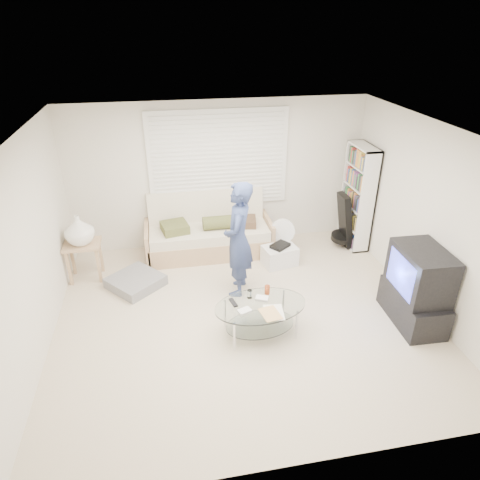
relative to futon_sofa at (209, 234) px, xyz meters
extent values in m
plane|color=#C3B198|center=(0.25, -1.87, -0.34)|extent=(5.00, 5.00, 0.00)
cube|color=silver|center=(0.25, 0.38, 0.91)|extent=(5.00, 0.02, 2.50)
cube|color=silver|center=(0.25, -4.12, 0.91)|extent=(5.00, 0.02, 2.50)
cube|color=silver|center=(-2.25, -1.87, 0.91)|extent=(0.02, 4.50, 2.50)
cube|color=silver|center=(2.75, -1.87, 0.91)|extent=(0.02, 4.50, 2.50)
cube|color=white|center=(0.25, -1.87, 2.16)|extent=(5.00, 4.50, 0.02)
cube|color=white|center=(0.25, 0.35, 1.21)|extent=(2.32, 0.06, 1.62)
cube|color=black|center=(0.25, 0.33, 1.21)|extent=(2.20, 0.01, 1.50)
cube|color=silver|center=(0.25, 0.31, 1.21)|extent=(2.16, 0.04, 1.50)
cube|color=silver|center=(0.25, 0.33, 1.21)|extent=(2.32, 0.08, 1.62)
cube|color=tan|center=(0.00, -0.04, -0.17)|extent=(2.05, 0.82, 0.33)
cube|color=beige|center=(0.00, -0.06, 0.07)|extent=(1.97, 0.76, 0.16)
cube|color=beige|center=(0.00, 0.28, 0.38)|extent=(1.97, 0.23, 0.63)
cube|color=tan|center=(-1.03, -0.04, -0.05)|extent=(0.06, 0.82, 0.58)
cube|color=tan|center=(1.03, -0.04, -0.05)|extent=(0.06, 0.82, 0.58)
cube|color=#4A552D|center=(-0.57, -0.09, 0.23)|extent=(0.49, 0.49, 0.14)
cylinder|color=#4A552D|center=(0.15, -0.12, 0.27)|extent=(0.51, 0.23, 0.23)
cube|color=#3F2E1F|center=(0.62, -0.06, 0.22)|extent=(0.43, 0.43, 0.12)
cube|color=slate|center=(-1.23, -0.85, -0.26)|extent=(0.97, 0.97, 0.16)
cube|color=tan|center=(-1.97, -0.48, 0.25)|extent=(0.54, 0.43, 0.04)
cube|color=tan|center=(-2.19, -0.64, -0.05)|extent=(0.04, 0.04, 0.58)
cube|color=tan|center=(-1.76, -0.64, -0.05)|extent=(0.04, 0.04, 0.58)
cube|color=tan|center=(-2.19, -0.32, -0.05)|extent=(0.04, 0.04, 0.58)
cube|color=tan|center=(-1.76, -0.32, -0.05)|extent=(0.04, 0.04, 0.58)
imported|color=white|center=(-1.97, -0.48, 0.50)|extent=(0.43, 0.43, 0.45)
cube|color=white|center=(2.58, -0.15, 0.55)|extent=(0.28, 0.75, 1.79)
cube|color=black|center=(2.35, -0.23, 0.17)|extent=(0.27, 0.35, 0.97)
cylinder|color=black|center=(2.32, -0.23, -0.15)|extent=(0.35, 0.36, 0.15)
cylinder|color=white|center=(1.19, -0.35, -0.32)|extent=(0.28, 0.28, 0.03)
cylinder|color=white|center=(1.19, -0.35, -0.15)|extent=(0.04, 0.04, 0.35)
cylinder|color=white|center=(1.19, -0.35, 0.14)|extent=(0.43, 0.23, 0.41)
cylinder|color=white|center=(1.19, -0.35, 0.14)|extent=(0.12, 0.09, 0.11)
cube|color=white|center=(1.09, -0.63, -0.18)|extent=(0.60, 0.47, 0.32)
cube|color=black|center=(1.09, -0.63, 0.01)|extent=(0.37, 0.35, 0.05)
cube|color=black|center=(2.45, -2.37, -0.12)|extent=(0.56, 1.00, 0.44)
cube|color=black|center=(2.45, -2.37, 0.42)|extent=(0.57, 0.84, 0.63)
cube|color=#5964FF|center=(2.18, -2.36, 0.42)|extent=(0.04, 0.63, 0.48)
ellipsoid|color=silver|center=(0.39, -2.25, 0.09)|extent=(1.24, 0.85, 0.02)
ellipsoid|color=silver|center=(0.39, -2.25, -0.21)|extent=(0.95, 0.65, 0.01)
cylinder|color=silver|center=(0.00, -2.52, -0.14)|extent=(0.03, 0.03, 0.41)
cylinder|color=silver|center=(0.81, -2.45, -0.14)|extent=(0.03, 0.03, 0.41)
cylinder|color=silver|center=(-0.04, -2.05, -0.14)|extent=(0.03, 0.03, 0.41)
cylinder|color=silver|center=(0.77, -1.98, -0.14)|extent=(0.03, 0.03, 0.41)
cube|color=white|center=(0.16, -2.36, 0.11)|extent=(0.19, 0.16, 0.04)
cube|color=white|center=(0.43, -2.14, 0.11)|extent=(0.19, 0.16, 0.04)
cylinder|color=silver|center=(0.28, -2.07, 0.15)|extent=(0.07, 0.07, 0.11)
cylinder|color=#C8582C|center=(0.53, -2.02, 0.16)|extent=(0.07, 0.07, 0.12)
cube|color=black|center=(0.06, -2.15, 0.11)|extent=(0.09, 0.19, 0.02)
cube|color=white|center=(0.51, -2.43, 0.10)|extent=(0.27, 0.35, 0.01)
cube|color=tan|center=(0.46, -2.46, 0.11)|extent=(0.26, 0.32, 0.01)
imported|color=navy|center=(0.28, -1.26, 0.52)|extent=(0.58, 0.72, 1.71)
camera|label=1|loc=(-0.67, -6.49, 3.32)|focal=32.00mm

